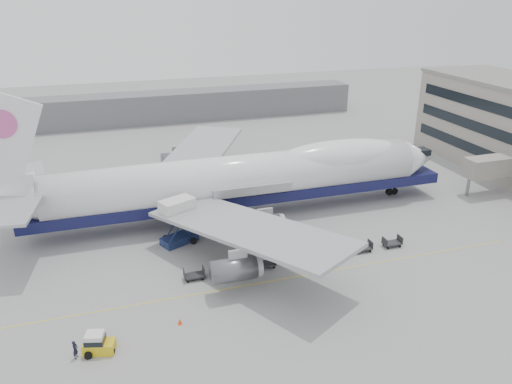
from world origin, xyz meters
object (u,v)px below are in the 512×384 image
object	(u,v)px
baggage_tug	(98,344)
catering_truck	(178,218)
airliner	(243,178)
ground_worker	(75,350)

from	to	relation	value
baggage_tug	catering_truck	bearing A→B (deg)	75.61
baggage_tug	airliner	bearing A→B (deg)	64.55
ground_worker	baggage_tug	bearing A→B (deg)	-58.07
airliner	ground_worker	bearing A→B (deg)	-132.63
baggage_tug	ground_worker	world-z (taller)	baggage_tug
airliner	ground_worker	size ratio (longest dim) A/B	37.54
airliner	baggage_tug	bearing A→B (deg)	-130.41
airliner	catering_truck	distance (m)	12.01
ground_worker	catering_truck	bearing A→B (deg)	-8.31
baggage_tug	ground_worker	size ratio (longest dim) A/B	1.69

